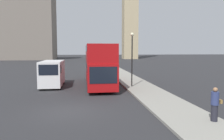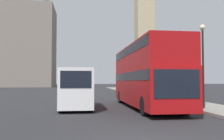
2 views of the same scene
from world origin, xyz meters
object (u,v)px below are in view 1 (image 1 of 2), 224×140
object	(u,v)px
white_van	(52,73)
pedestrian	(215,104)
street_lamp	(132,51)
red_double_decker_bus	(99,63)

from	to	relation	value
white_van	pedestrian	world-z (taller)	white_van
white_van	pedestrian	distance (m)	16.17
pedestrian	street_lamp	size ratio (longest dim) A/B	0.33
red_double_decker_bus	pedestrian	xyz separation A→B (m)	(5.04, -13.09, -1.38)
pedestrian	street_lamp	world-z (taller)	street_lamp
white_van	red_double_decker_bus	bearing A→B (deg)	3.13
red_double_decker_bus	pedestrian	world-z (taller)	red_double_decker_bus
white_van	street_lamp	xyz separation A→B (m)	(7.97, -1.86, 2.27)
street_lamp	white_van	bearing A→B (deg)	166.89
white_van	street_lamp	world-z (taller)	street_lamp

